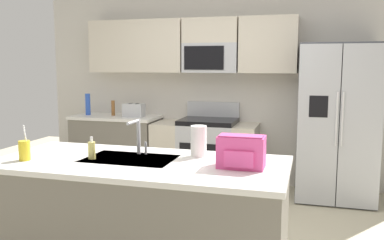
{
  "coord_description": "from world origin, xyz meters",
  "views": [
    {
      "loc": [
        1.12,
        -3.37,
        1.61
      ],
      "look_at": [
        -0.03,
        0.6,
        1.05
      ],
      "focal_mm": 38.54,
      "sensor_mm": 36.0,
      "label": 1
    }
  ],
  "objects": [
    {
      "name": "pepper_mill",
      "position": [
        -1.51,
        1.8,
        1.0
      ],
      "size": [
        0.05,
        0.05,
        0.21
      ],
      "primitive_type": "cylinder",
      "color": "brown",
      "rests_on": "back_counter"
    },
    {
      "name": "paper_towel_roll",
      "position": [
        0.3,
        -0.34,
        1.02
      ],
      "size": [
        0.12,
        0.12,
        0.24
      ],
      "primitive_type": "cylinder",
      "color": "white",
      "rests_on": "island_counter"
    },
    {
      "name": "sink_faucet",
      "position": [
        -0.18,
        -0.41,
        1.07
      ],
      "size": [
        0.09,
        0.21,
        0.28
      ],
      "color": "#B7BABF",
      "rests_on": "island_counter"
    },
    {
      "name": "soap_dispenser",
      "position": [
        -0.46,
        -0.65,
        0.97
      ],
      "size": [
        0.06,
        0.06,
        0.17
      ],
      "color": "#D8CC66",
      "rests_on": "island_counter"
    },
    {
      "name": "backpack",
      "position": [
        0.67,
        -0.59,
        1.02
      ],
      "size": [
        0.32,
        0.22,
        0.23
      ],
      "color": "#EA4C93",
      "rests_on": "island_counter"
    },
    {
      "name": "toaster",
      "position": [
        -1.18,
        1.75,
        0.99
      ],
      "size": [
        0.28,
        0.16,
        0.18
      ],
      "color": "#B7BABF",
      "rests_on": "back_counter"
    },
    {
      "name": "drink_cup_yellow",
      "position": [
        -0.91,
        -0.83,
        0.98
      ],
      "size": [
        0.08,
        0.08,
        0.27
      ],
      "color": "yellow",
      "rests_on": "island_counter"
    },
    {
      "name": "kitchen_wall_unit",
      "position": [
        -0.14,
        2.08,
        1.47
      ],
      "size": [
        5.2,
        0.43,
        2.6
      ],
      "color": "beige",
      "rests_on": "ground"
    },
    {
      "name": "bottle_blue",
      "position": [
        -1.89,
        1.77,
        1.05
      ],
      "size": [
        0.07,
        0.07,
        0.3
      ],
      "primitive_type": "cylinder",
      "color": "blue",
      "rests_on": "back_counter"
    },
    {
      "name": "range_oven",
      "position": [
        -0.19,
        1.8,
        0.44
      ],
      "size": [
        1.36,
        0.61,
        1.1
      ],
      "color": "#B7BABF",
      "rests_on": "ground"
    },
    {
      "name": "island_counter",
      "position": [
        -0.09,
        -0.6,
        0.45
      ],
      "size": [
        2.18,
        0.98,
        0.9
      ],
      "color": "slate",
      "rests_on": "ground"
    },
    {
      "name": "refrigerator",
      "position": [
        1.43,
        1.73,
        0.93
      ],
      "size": [
        0.9,
        0.76,
        1.85
      ],
      "color": "#4C4F54",
      "rests_on": "ground"
    },
    {
      "name": "back_counter",
      "position": [
        -1.47,
        1.8,
        0.45
      ],
      "size": [
        1.19,
        0.63,
        0.9
      ],
      "color": "slate",
      "rests_on": "ground"
    }
  ]
}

